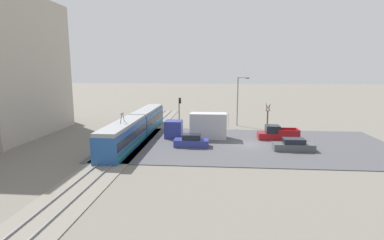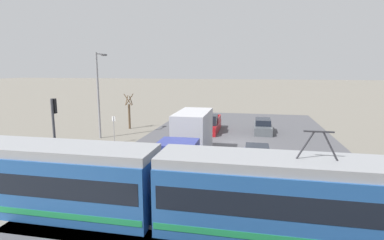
{
  "view_description": "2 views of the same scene",
  "coord_description": "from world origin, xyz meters",
  "px_view_note": "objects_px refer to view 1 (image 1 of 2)",
  "views": [
    {
      "loc": [
        -37.62,
        4.05,
        9.58
      ],
      "look_at": [
        1.52,
        7.34,
        2.86
      ],
      "focal_mm": 28.0,
      "sensor_mm": 36.0,
      "label": 1
    },
    {
      "loc": [
        -1.21,
        26.94,
        6.81
      ],
      "look_at": [
        3.5,
        3.56,
        2.65
      ],
      "focal_mm": 28.0,
      "sensor_mm": 36.0,
      "label": 2
    }
  ],
  "objects_px": {
    "street_tree": "(268,116)",
    "pickup_truck": "(277,134)",
    "street_lamp_near_crossing": "(239,98)",
    "sedan_car_1": "(191,141)",
    "box_truck": "(200,127)",
    "no_parking_sign": "(228,119)",
    "traffic_light_pole": "(180,108)",
    "sedan_car_0": "(293,145)",
    "light_rail_tram": "(137,126)"
  },
  "relations": [
    {
      "from": "traffic_light_pole",
      "to": "no_parking_sign",
      "type": "distance_m",
      "value": 8.24
    },
    {
      "from": "sedan_car_1",
      "to": "traffic_light_pole",
      "type": "relative_size",
      "value": 0.87
    },
    {
      "from": "box_truck",
      "to": "sedan_car_0",
      "type": "distance_m",
      "value": 12.73
    },
    {
      "from": "sedan_car_1",
      "to": "no_parking_sign",
      "type": "bearing_deg",
      "value": 158.57
    },
    {
      "from": "pickup_truck",
      "to": "sedan_car_1",
      "type": "distance_m",
      "value": 12.37
    },
    {
      "from": "pickup_truck",
      "to": "no_parking_sign",
      "type": "bearing_deg",
      "value": 39.2
    },
    {
      "from": "street_tree",
      "to": "no_parking_sign",
      "type": "bearing_deg",
      "value": 101.1
    },
    {
      "from": "sedan_car_0",
      "to": "sedan_car_1",
      "type": "relative_size",
      "value": 1.1
    },
    {
      "from": "no_parking_sign",
      "to": "pickup_truck",
      "type": "bearing_deg",
      "value": -140.8
    },
    {
      "from": "pickup_truck",
      "to": "street_lamp_near_crossing",
      "type": "bearing_deg",
      "value": 24.59
    },
    {
      "from": "box_truck",
      "to": "street_tree",
      "type": "relative_size",
      "value": 2.13
    },
    {
      "from": "box_truck",
      "to": "street_tree",
      "type": "bearing_deg",
      "value": -49.34
    },
    {
      "from": "light_rail_tram",
      "to": "sedan_car_0",
      "type": "relative_size",
      "value": 5.4
    },
    {
      "from": "traffic_light_pole",
      "to": "light_rail_tram",
      "type": "bearing_deg",
      "value": 149.87
    },
    {
      "from": "pickup_truck",
      "to": "sedan_car_1",
      "type": "bearing_deg",
      "value": 113.3
    },
    {
      "from": "sedan_car_0",
      "to": "street_tree",
      "type": "height_order",
      "value": "street_tree"
    },
    {
      "from": "sedan_car_0",
      "to": "box_truck",
      "type": "bearing_deg",
      "value": 64.22
    },
    {
      "from": "box_truck",
      "to": "street_lamp_near_crossing",
      "type": "xyz_separation_m",
      "value": [
        10.21,
        -6.0,
        3.06
      ]
    },
    {
      "from": "pickup_truck",
      "to": "traffic_light_pole",
      "type": "xyz_separation_m",
      "value": [
        7.94,
        14.44,
        2.39
      ]
    },
    {
      "from": "sedan_car_1",
      "to": "no_parking_sign",
      "type": "xyz_separation_m",
      "value": [
        12.71,
        -4.99,
        0.78
      ]
    },
    {
      "from": "light_rail_tram",
      "to": "box_truck",
      "type": "bearing_deg",
      "value": -87.51
    },
    {
      "from": "light_rail_tram",
      "to": "sedan_car_1",
      "type": "distance_m",
      "value": 9.15
    },
    {
      "from": "no_parking_sign",
      "to": "box_truck",
      "type": "bearing_deg",
      "value": 151.98
    },
    {
      "from": "pickup_truck",
      "to": "street_lamp_near_crossing",
      "type": "xyz_separation_m",
      "value": [
        10.07,
        4.61,
        3.95
      ]
    },
    {
      "from": "traffic_light_pole",
      "to": "street_lamp_near_crossing",
      "type": "height_order",
      "value": "street_lamp_near_crossing"
    },
    {
      "from": "street_tree",
      "to": "pickup_truck",
      "type": "bearing_deg",
      "value": 179.09
    },
    {
      "from": "sedan_car_1",
      "to": "traffic_light_pole",
      "type": "bearing_deg",
      "value": -166.54
    },
    {
      "from": "street_lamp_near_crossing",
      "to": "traffic_light_pole",
      "type": "bearing_deg",
      "value": 102.19
    },
    {
      "from": "sedan_car_1",
      "to": "street_lamp_near_crossing",
      "type": "relative_size",
      "value": 0.52
    },
    {
      "from": "box_truck",
      "to": "sedan_car_1",
      "type": "distance_m",
      "value": 4.91
    },
    {
      "from": "light_rail_tram",
      "to": "sedan_car_0",
      "type": "height_order",
      "value": "light_rail_tram"
    },
    {
      "from": "traffic_light_pole",
      "to": "no_parking_sign",
      "type": "bearing_deg",
      "value": -90.9
    },
    {
      "from": "street_lamp_near_crossing",
      "to": "no_parking_sign",
      "type": "distance_m",
      "value": 4.33
    },
    {
      "from": "light_rail_tram",
      "to": "street_tree",
      "type": "height_order",
      "value": "light_rail_tram"
    },
    {
      "from": "light_rail_tram",
      "to": "no_parking_sign",
      "type": "relative_size",
      "value": 10.27
    },
    {
      "from": "no_parking_sign",
      "to": "sedan_car_1",
      "type": "bearing_deg",
      "value": 158.57
    },
    {
      "from": "box_truck",
      "to": "street_lamp_near_crossing",
      "type": "relative_size",
      "value": 1.03
    },
    {
      "from": "street_tree",
      "to": "sedan_car_1",
      "type": "bearing_deg",
      "value": 140.56
    },
    {
      "from": "street_lamp_near_crossing",
      "to": "sedan_car_1",
      "type": "bearing_deg",
      "value": 155.69
    },
    {
      "from": "street_lamp_near_crossing",
      "to": "no_parking_sign",
      "type": "bearing_deg",
      "value": 141.84
    },
    {
      "from": "box_truck",
      "to": "no_parking_sign",
      "type": "distance_m",
      "value": 9.02
    },
    {
      "from": "light_rail_tram",
      "to": "sedan_car_1",
      "type": "height_order",
      "value": "light_rail_tram"
    },
    {
      "from": "box_truck",
      "to": "traffic_light_pole",
      "type": "relative_size",
      "value": 1.74
    },
    {
      "from": "box_truck",
      "to": "no_parking_sign",
      "type": "xyz_separation_m",
      "value": [
        7.96,
        -4.23,
        -0.2
      ]
    },
    {
      "from": "sedan_car_0",
      "to": "pickup_truck",
      "type": "bearing_deg",
      "value": 8.17
    },
    {
      "from": "box_truck",
      "to": "traffic_light_pole",
      "type": "xyz_separation_m",
      "value": [
        8.09,
        3.83,
        1.49
      ]
    },
    {
      "from": "traffic_light_pole",
      "to": "street_tree",
      "type": "bearing_deg",
      "value": -85.48
    },
    {
      "from": "sedan_car_0",
      "to": "sedan_car_1",
      "type": "xyz_separation_m",
      "value": [
        0.77,
        12.18,
        0.05
      ]
    },
    {
      "from": "light_rail_tram",
      "to": "traffic_light_pole",
      "type": "relative_size",
      "value": 5.2
    },
    {
      "from": "box_truck",
      "to": "sedan_car_1",
      "type": "height_order",
      "value": "box_truck"
    }
  ]
}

